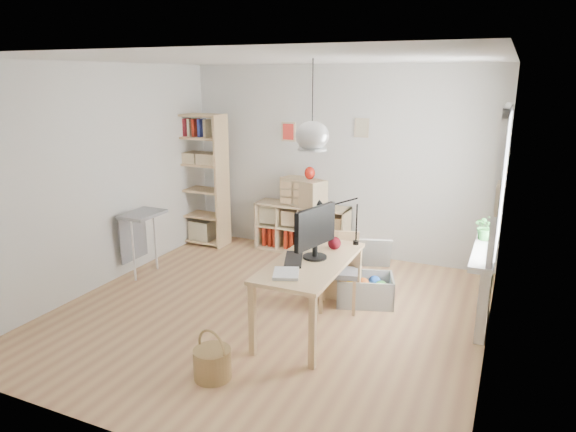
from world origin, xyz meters
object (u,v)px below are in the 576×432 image
at_px(chair, 339,266).
at_px(desk, 310,269).
at_px(monitor, 315,230).
at_px(tall_bookshelf, 200,175).
at_px(storage_chest, 365,283).
at_px(cube_shelf, 302,231).
at_px(drawer_chest, 303,192).

bearing_deg(chair, desk, -113.88).
distance_m(desk, monitor, 0.40).
bearing_deg(tall_bookshelf, desk, -37.01).
distance_m(storage_chest, monitor, 1.20).
distance_m(desk, tall_bookshelf, 3.27).
bearing_deg(storage_chest, desk, -128.57).
bearing_deg(cube_shelf, storage_chest, -44.49).
height_order(cube_shelf, monitor, monitor).
xyz_separation_m(chair, monitor, (-0.09, -0.55, 0.56)).
bearing_deg(monitor, cube_shelf, 130.81).
bearing_deg(monitor, tall_bookshelf, 159.41).
bearing_deg(drawer_chest, storage_chest, -21.80).
bearing_deg(drawer_chest, chair, -32.52).
xyz_separation_m(tall_bookshelf, monitor, (2.60, -1.87, -0.04)).
distance_m(desk, storage_chest, 1.05).
bearing_deg(tall_bookshelf, monitor, -35.67).
relative_size(desk, chair, 1.76).
bearing_deg(chair, cube_shelf, 109.97).
distance_m(cube_shelf, monitor, 2.50).
bearing_deg(drawer_chest, monitor, -42.06).
bearing_deg(cube_shelf, monitor, -64.26).
relative_size(cube_shelf, storage_chest, 1.59).
xyz_separation_m(desk, chair, (0.10, 0.64, -0.17)).
height_order(cube_shelf, tall_bookshelf, tall_bookshelf).
xyz_separation_m(tall_bookshelf, drawer_chest, (1.61, 0.24, -0.17)).
distance_m(tall_bookshelf, drawer_chest, 1.63).
xyz_separation_m(tall_bookshelf, chair, (2.68, -1.31, -0.60)).
height_order(chair, storage_chest, chair).
height_order(desk, cube_shelf, desk).
bearing_deg(desk, cube_shelf, 114.61).
xyz_separation_m(desk, storage_chest, (0.34, 0.90, -0.44)).
xyz_separation_m(cube_shelf, monitor, (1.03, -2.15, 0.75)).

